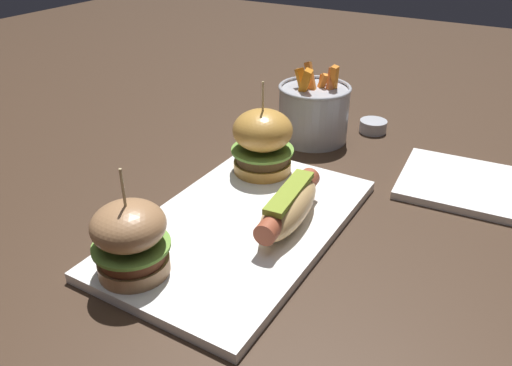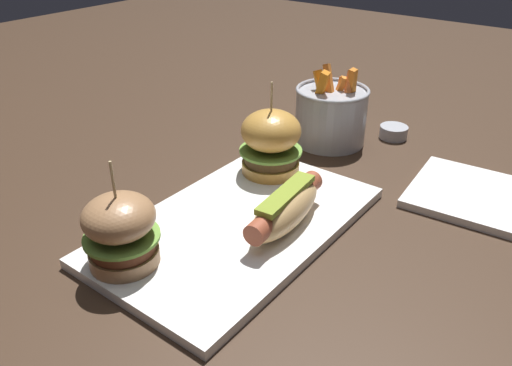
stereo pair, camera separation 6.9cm
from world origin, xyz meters
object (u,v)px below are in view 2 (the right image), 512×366
platter_main (238,225)px  fries_bucket (331,115)px  sauce_ramekin (394,132)px  slider_right (271,141)px  hot_dog (286,208)px  side_plate (472,195)px  slider_left (121,230)px

platter_main → fries_bucket: bearing=8.2°
sauce_ramekin → slider_right: bearing=161.7°
hot_dog → sauce_ramekin: 0.38m
hot_dog → slider_right: bearing=43.1°
platter_main → side_plate: 0.35m
fries_bucket → side_plate: fries_bucket is taller
slider_right → sauce_ramekin: (0.27, -0.09, -0.05)m
slider_left → sauce_ramekin: (0.56, -0.09, -0.05)m
slider_left → fries_bucket: slider_left is taller
fries_bucket → sauce_ramekin: (0.09, -0.09, -0.04)m
fries_bucket → platter_main: bearing=-171.8°
hot_dog → side_plate: hot_dog is taller
slider_right → slider_left: bearing=179.5°
hot_dog → platter_main: bearing=115.8°
fries_bucket → slider_right: bearing=179.4°
slider_right → sauce_ramekin: slider_right is taller
hot_dog → sauce_ramekin: bearing=2.6°
sauce_ramekin → side_plate: size_ratio=0.30×
platter_main → hot_dog: hot_dog is taller
slider_left → sauce_ramekin: slider_left is taller
fries_bucket → sauce_ramekin: bearing=-44.8°
platter_main → fries_bucket: (0.32, 0.05, 0.05)m
sauce_ramekin → side_plate: sauce_ramekin is taller
hot_dog → slider_right: slider_right is taller
slider_left → platter_main: bearing=-18.7°
sauce_ramekin → hot_dog: bearing=-177.4°
platter_main → side_plate: platter_main is taller
hot_dog → slider_left: 0.21m
hot_dog → fries_bucket: fries_bucket is taller
hot_dog → side_plate: bearing=-34.4°
slider_left → fries_bucket: bearing=-0.5°
sauce_ramekin → side_plate: (-0.14, -0.19, -0.01)m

